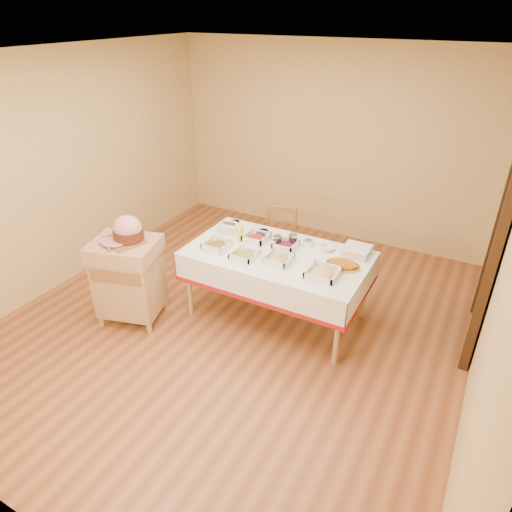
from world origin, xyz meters
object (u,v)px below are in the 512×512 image
at_px(plate_stack, 357,251).
at_px(ham_on_board, 127,231).
at_px(preserve_jar_left, 277,241).
at_px(bread_basket, 229,228).
at_px(dining_chair, 279,242).
at_px(preserve_jar_right, 293,240).
at_px(butcher_cart, 129,276).
at_px(brass_platter, 343,265).
at_px(mustard_bottle, 241,233).
at_px(dining_table, 277,267).

bearing_deg(plate_stack, ham_on_board, -151.20).
bearing_deg(ham_on_board, preserve_jar_left, 35.91).
bearing_deg(ham_on_board, bread_basket, 57.50).
relative_size(dining_chair, preserve_jar_right, 7.19).
bearing_deg(butcher_cart, plate_stack, 29.02).
relative_size(dining_chair, brass_platter, 2.67).
distance_m(preserve_jar_left, plate_stack, 0.80).
height_order(ham_on_board, mustard_bottle, ham_on_board).
distance_m(ham_on_board, bread_basket, 1.12).
relative_size(dining_chair, bread_basket, 3.76).
bearing_deg(plate_stack, mustard_bottle, -165.93).
bearing_deg(preserve_jar_right, ham_on_board, -144.19).
height_order(preserve_jar_left, brass_platter, preserve_jar_left).
bearing_deg(butcher_cart, dining_chair, 57.85).
bearing_deg(butcher_cart, dining_table, 30.28).
distance_m(mustard_bottle, bread_basket, 0.26).
xyz_separation_m(dining_table, plate_stack, (0.70, 0.35, 0.20)).
relative_size(butcher_cart, ham_on_board, 2.20).
relative_size(dining_table, mustard_bottle, 9.33).
distance_m(ham_on_board, brass_platter, 2.11).
bearing_deg(dining_table, preserve_jar_left, 117.24).
distance_m(butcher_cart, mustard_bottle, 1.23).
bearing_deg(dining_chair, plate_stack, -21.79).
xyz_separation_m(preserve_jar_left, brass_platter, (0.74, -0.09, -0.03)).
bearing_deg(bread_basket, preserve_jar_right, 3.11).
relative_size(preserve_jar_right, mustard_bottle, 0.61).
relative_size(mustard_bottle, plate_stack, 0.74).
distance_m(dining_chair, brass_platter, 1.29).
bearing_deg(dining_chair, mustard_bottle, -99.30).
xyz_separation_m(ham_on_board, brass_platter, (1.94, 0.79, -0.24)).
bearing_deg(bread_basket, mustard_bottle, -30.34).
bearing_deg(ham_on_board, mustard_bottle, 44.47).
height_order(dining_chair, plate_stack, dining_chair).
relative_size(dining_table, preserve_jar_left, 16.10).
distance_m(ham_on_board, plate_stack, 2.27).
xyz_separation_m(ham_on_board, preserve_jar_right, (1.34, 0.96, -0.21)).
bearing_deg(bread_basket, dining_table, -15.42).
bearing_deg(butcher_cart, mustard_bottle, 44.19).
xyz_separation_m(bread_basket, brass_platter, (1.35, -0.14, -0.02)).
bearing_deg(preserve_jar_right, mustard_bottle, -162.15).
xyz_separation_m(preserve_jar_right, plate_stack, (0.64, 0.12, -0.01)).
relative_size(ham_on_board, brass_platter, 1.28).
height_order(bread_basket, brass_platter, bread_basket).
xyz_separation_m(ham_on_board, plate_stack, (1.98, 1.09, -0.22)).
bearing_deg(dining_table, bread_basket, 164.58).
relative_size(butcher_cart, preserve_jar_right, 7.58).
relative_size(ham_on_board, preserve_jar_right, 3.45).
xyz_separation_m(dining_table, butcher_cart, (-1.32, -0.77, -0.08)).
height_order(ham_on_board, bread_basket, ham_on_board).
relative_size(preserve_jar_left, brass_platter, 0.35).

